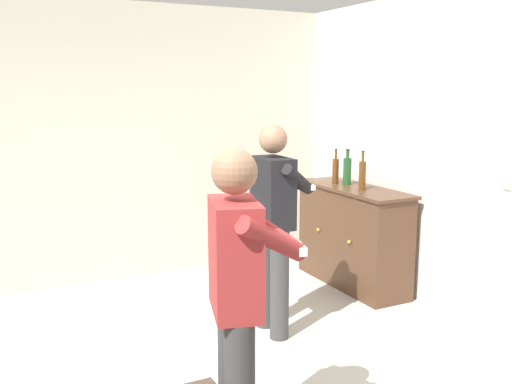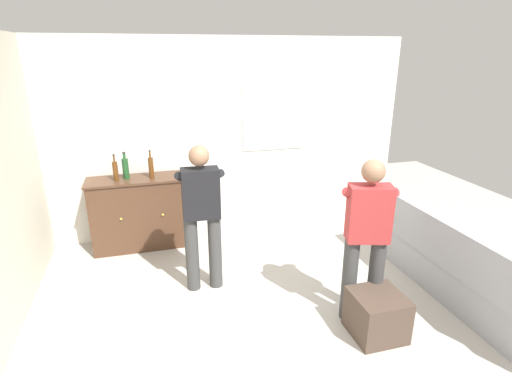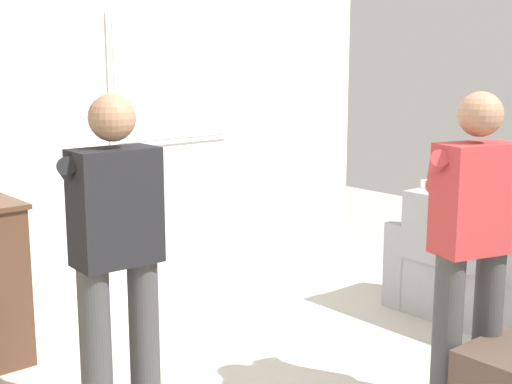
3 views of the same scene
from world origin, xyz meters
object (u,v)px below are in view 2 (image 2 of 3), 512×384
at_px(bottle_liquor_amber, 126,168).
at_px(bottle_wine_green, 151,167).
at_px(sideboard_cabinet, 142,213).
at_px(bottle_spirits_clear, 115,171).
at_px(person_standing_right, 367,234).
at_px(couch, 457,268).
at_px(person_standing_left, 202,212).
at_px(ottoman, 377,315).

bearing_deg(bottle_liquor_amber, bottle_wine_green, -10.18).
distance_m(sideboard_cabinet, bottle_spirits_clear, 0.69).
bearing_deg(person_standing_right, sideboard_cabinet, 133.22).
xyz_separation_m(couch, person_standing_left, (-2.64, 0.95, 0.59)).
relative_size(bottle_wine_green, ottoman, 0.79).
bearing_deg(sideboard_cabinet, couch, -33.71).
bearing_deg(couch, person_standing_left, 160.28).
height_order(bottle_liquor_amber, bottle_spirits_clear, bottle_liquor_amber).
distance_m(sideboard_cabinet, person_standing_left, 1.48).
xyz_separation_m(bottle_wine_green, person_standing_left, (0.48, -1.22, -0.21)).
bearing_deg(bottle_spirits_clear, couch, -31.21).
distance_m(couch, bottle_wine_green, 3.88).
distance_m(bottle_wine_green, person_standing_left, 1.33).
xyz_separation_m(couch, sideboard_cabinet, (-3.30, 2.20, 0.15)).
relative_size(bottle_spirits_clear, ottoman, 0.74).
xyz_separation_m(sideboard_cabinet, person_standing_left, (0.65, -1.25, 0.44)).
height_order(bottle_spirits_clear, person_standing_left, person_standing_left).
height_order(couch, sideboard_cabinet, sideboard_cabinet).
xyz_separation_m(sideboard_cabinet, bottle_spirits_clear, (-0.28, -0.03, 0.63)).
xyz_separation_m(person_standing_left, person_standing_right, (1.45, -0.99, 0.00)).
relative_size(bottle_wine_green, person_standing_right, 0.22).
xyz_separation_m(sideboard_cabinet, person_standing_right, (2.10, -2.24, 0.44)).
relative_size(bottle_liquor_amber, person_standing_left, 0.21).
distance_m(person_standing_left, person_standing_right, 1.75).
distance_m(couch, person_standing_left, 2.87).
bearing_deg(bottle_spirits_clear, person_standing_left, -52.56).
xyz_separation_m(ottoman, person_standing_right, (-0.01, 0.29, 0.72)).
xyz_separation_m(bottle_wine_green, bottle_spirits_clear, (-0.45, 0.00, -0.01)).
bearing_deg(bottle_wine_green, sideboard_cabinet, 168.06).
relative_size(sideboard_cabinet, ottoman, 2.89).
bearing_deg(person_standing_right, couch, 1.91).
distance_m(bottle_wine_green, person_standing_right, 2.94).
height_order(bottle_spirits_clear, ottoman, bottle_spirits_clear).
distance_m(bottle_wine_green, ottoman, 3.30).
distance_m(sideboard_cabinet, bottle_wine_green, 0.67).
distance_m(bottle_wine_green, bottle_spirits_clear, 0.45).
height_order(couch, person_standing_left, person_standing_left).
bearing_deg(person_standing_left, person_standing_right, -34.25).
bearing_deg(couch, bottle_spirits_clear, 148.79).
distance_m(ottoman, person_standing_right, 0.78).
bearing_deg(bottle_liquor_amber, sideboard_cabinet, -8.21).
xyz_separation_m(ottoman, person_standing_left, (-1.46, 1.28, 0.72)).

